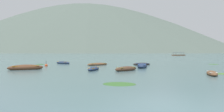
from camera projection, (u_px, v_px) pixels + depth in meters
ground_plane at (94, 53)px, 1502.15m from camera, size 6000.00×6000.00×0.00m
mountain_1 at (26, 33)px, 1743.68m from camera, size 1284.59×1284.59×347.58m
mountain_2 at (91, 21)px, 1382.44m from camera, size 1792.88×1792.88×426.14m
mountain_3 at (197, 24)px, 1628.61m from camera, size 1319.78×1319.78×453.99m
rowboat_0 at (142, 66)px, 29.59m from camera, size 2.48×4.35×0.80m
rowboat_1 at (94, 69)px, 25.24m from camera, size 1.96×3.52×0.52m
rowboat_2 at (63, 63)px, 39.71m from camera, size 3.50×3.28×0.61m
rowboat_3 at (212, 73)px, 19.75m from camera, size 2.05×3.30×0.51m
rowboat_4 at (26, 68)px, 26.07m from camera, size 4.48×2.88×0.80m
rowboat_5 at (126, 69)px, 24.66m from camera, size 3.56×3.26×0.64m
rowboat_6 at (142, 64)px, 35.39m from camera, size 3.19×1.32×0.54m
rowboat_7 at (98, 64)px, 35.09m from camera, size 4.10×3.57×0.52m
ferry_0 at (179, 55)px, 147.20m from camera, size 10.40×6.59×2.54m
mooring_buoy at (46, 66)px, 32.63m from camera, size 0.47×0.47×0.95m
weed_patch_0 at (224, 74)px, 20.86m from camera, size 2.98×1.48×0.14m
weed_patch_1 at (41, 64)px, 37.47m from camera, size 1.98×2.75×0.14m
weed_patch_2 at (119, 84)px, 14.04m from camera, size 2.68×2.33×0.14m
weed_patch_3 at (213, 64)px, 37.52m from camera, size 2.38×2.33×0.14m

